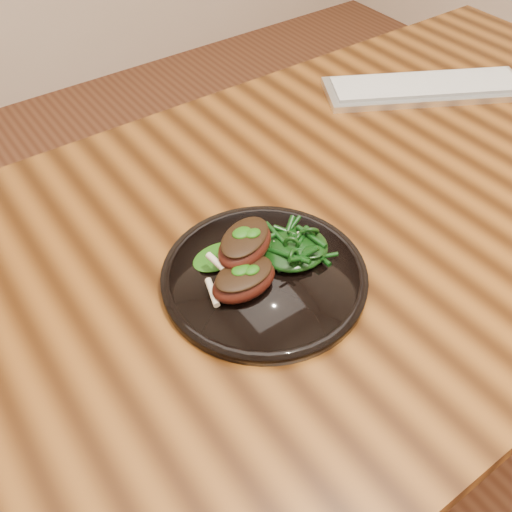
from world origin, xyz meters
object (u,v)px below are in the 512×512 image
(plate, at_px, (264,276))
(greens_heap, at_px, (295,245))
(keyboard, at_px, (425,88))
(desk, at_px, (323,251))
(lamb_chop_front, at_px, (244,280))

(plate, relative_size, greens_heap, 2.85)
(greens_heap, distance_m, keyboard, 0.54)
(desk, xyz_separation_m, plate, (-0.16, -0.06, 0.09))
(greens_heap, bearing_deg, keyboard, 23.64)
(lamb_chop_front, relative_size, keyboard, 0.24)
(desk, relative_size, greens_heap, 16.69)
(greens_heap, height_order, keyboard, greens_heap)
(lamb_chop_front, distance_m, greens_heap, 0.09)
(plate, distance_m, keyboard, 0.60)
(keyboard, bearing_deg, desk, -157.08)
(lamb_chop_front, bearing_deg, plate, 13.60)
(plate, relative_size, lamb_chop_front, 2.83)
(plate, bearing_deg, keyboard, 22.00)
(desk, height_order, greens_heap, greens_heap)
(keyboard, bearing_deg, plate, -158.00)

